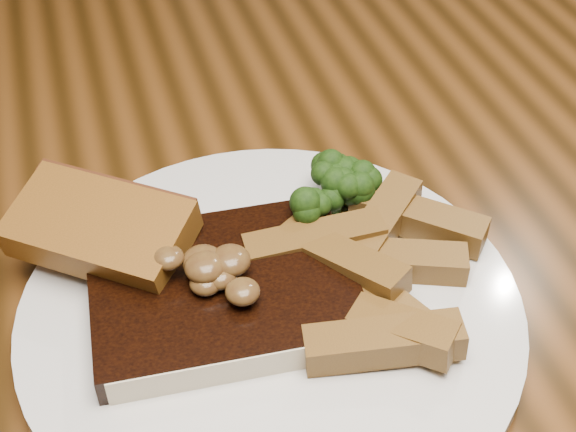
# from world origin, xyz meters

# --- Properties ---
(dining_table) EXTENTS (1.60, 0.90, 0.75)m
(dining_table) POSITION_xyz_m (0.00, 0.00, 0.66)
(dining_table) COLOR #522E10
(dining_table) RESTS_ON ground
(chair_far) EXTENTS (0.56, 0.56, 0.94)m
(chair_far) POSITION_xyz_m (-0.18, 0.66, 0.52)
(chair_far) COLOR black
(chair_far) RESTS_ON ground
(plate) EXTENTS (0.32, 0.32, 0.01)m
(plate) POSITION_xyz_m (-0.04, -0.07, 0.76)
(plate) COLOR silver
(plate) RESTS_ON dining_table
(steak) EXTENTS (0.17, 0.13, 0.02)m
(steak) POSITION_xyz_m (-0.06, -0.06, 0.77)
(steak) COLOR black
(steak) RESTS_ON plate
(steak_bone) EXTENTS (0.16, 0.02, 0.02)m
(steak_bone) POSITION_xyz_m (-0.06, -0.11, 0.77)
(steak_bone) COLOR beige
(steak_bone) RESTS_ON plate
(mushroom_pile) EXTENTS (0.07, 0.07, 0.03)m
(mushroom_pile) POSITION_xyz_m (-0.07, -0.06, 0.80)
(mushroom_pile) COLOR brown
(mushroom_pile) RESTS_ON steak
(garlic_bread) EXTENTS (0.13, 0.12, 0.02)m
(garlic_bread) POSITION_xyz_m (-0.13, 0.00, 0.77)
(garlic_bread) COLOR brown
(garlic_bread) RESTS_ON plate
(potato_wedges) EXTENTS (0.12, 0.12, 0.02)m
(potato_wedges) POSITION_xyz_m (0.03, -0.07, 0.77)
(potato_wedges) COLOR brown
(potato_wedges) RESTS_ON plate
(broccoli_cluster) EXTENTS (0.06, 0.06, 0.04)m
(broccoli_cluster) POSITION_xyz_m (0.03, 0.00, 0.78)
(broccoli_cluster) COLOR #203E0E
(broccoli_cluster) RESTS_ON plate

